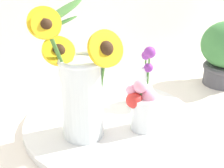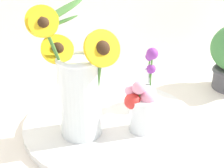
{
  "view_description": "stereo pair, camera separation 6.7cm",
  "coord_description": "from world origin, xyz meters",
  "px_view_note": "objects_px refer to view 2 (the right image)",
  "views": [
    {
      "loc": [
        -0.37,
        -0.59,
        0.49
      ],
      "look_at": [
        0.02,
        0.05,
        0.13
      ],
      "focal_mm": 50.0,
      "sensor_mm": 36.0,
      "label": 1
    },
    {
      "loc": [
        -0.31,
        -0.62,
        0.49
      ],
      "look_at": [
        0.02,
        0.05,
        0.13
      ],
      "focal_mm": 50.0,
      "sensor_mm": 36.0,
      "label": 2
    }
  ],
  "objects_px": {
    "vase_small_center": "(140,107)",
    "mason_jar_sunflowers": "(78,85)",
    "serving_tray": "(112,123)",
    "vase_bulb_right": "(144,88)"
  },
  "relations": [
    {
      "from": "vase_bulb_right",
      "to": "vase_small_center",
      "type": "bearing_deg",
      "value": -126.26
    },
    {
      "from": "vase_small_center",
      "to": "mason_jar_sunflowers",
      "type": "bearing_deg",
      "value": 157.81
    },
    {
      "from": "serving_tray",
      "to": "mason_jar_sunflowers",
      "type": "xyz_separation_m",
      "value": [
        -0.1,
        -0.02,
        0.15
      ]
    },
    {
      "from": "serving_tray",
      "to": "mason_jar_sunflowers",
      "type": "distance_m",
      "value": 0.18
    },
    {
      "from": "serving_tray",
      "to": "vase_bulb_right",
      "type": "xyz_separation_m",
      "value": [
        0.12,
        0.03,
        0.07
      ]
    },
    {
      "from": "vase_bulb_right",
      "to": "mason_jar_sunflowers",
      "type": "bearing_deg",
      "value": -168.95
    },
    {
      "from": "vase_small_center",
      "to": "vase_bulb_right",
      "type": "distance_m",
      "value": 0.13
    },
    {
      "from": "mason_jar_sunflowers",
      "to": "vase_small_center",
      "type": "distance_m",
      "value": 0.17
    },
    {
      "from": "serving_tray",
      "to": "vase_bulb_right",
      "type": "height_order",
      "value": "vase_bulb_right"
    },
    {
      "from": "serving_tray",
      "to": "vase_small_center",
      "type": "bearing_deg",
      "value": -59.59
    }
  ]
}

